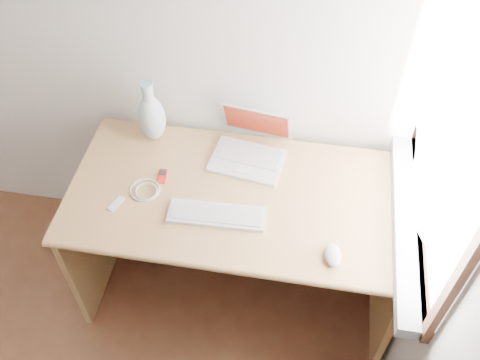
% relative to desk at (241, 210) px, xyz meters
% --- Properties ---
extents(back_wall, '(3.50, 0.04, 2.60)m').
position_rel_desk_xyz_m(back_wall, '(-1.01, 0.31, 0.76)').
color(back_wall, white).
rests_on(back_wall, floor).
extents(window, '(0.11, 0.99, 1.10)m').
position_rel_desk_xyz_m(window, '(0.71, -0.14, 0.74)').
color(window, white).
rests_on(window, right_wall).
extents(desk, '(1.43, 0.72, 0.76)m').
position_rel_desk_xyz_m(desk, '(0.00, 0.00, 0.00)').
color(desk, tan).
rests_on(desk, floor).
extents(laptop, '(0.34, 0.30, 0.21)m').
position_rel_desk_xyz_m(laptop, '(0.01, 0.15, 0.27)').
color(laptop, white).
rests_on(laptop, desk).
extents(external_keyboard, '(0.40, 0.13, 0.02)m').
position_rel_desk_xyz_m(external_keyboard, '(-0.07, -0.21, 0.23)').
color(external_keyboard, white).
rests_on(external_keyboard, desk).
extents(mouse, '(0.08, 0.12, 0.04)m').
position_rel_desk_xyz_m(mouse, '(0.41, -0.33, 0.24)').
color(mouse, white).
rests_on(mouse, desk).
extents(ipod, '(0.04, 0.08, 0.01)m').
position_rel_desk_xyz_m(ipod, '(-0.34, -0.04, 0.22)').
color(ipod, red).
rests_on(ipod, desk).
extents(cable_coil, '(0.16, 0.16, 0.01)m').
position_rel_desk_xyz_m(cable_coil, '(-0.39, -0.13, 0.22)').
color(cable_coil, white).
rests_on(cable_coil, desk).
extents(remote, '(0.06, 0.09, 0.01)m').
position_rel_desk_xyz_m(remote, '(-0.49, -0.22, 0.22)').
color(remote, white).
rests_on(remote, desk).
extents(vase, '(0.12, 0.12, 0.32)m').
position_rel_desk_xyz_m(vase, '(-0.44, 0.19, 0.35)').
color(vase, silver).
rests_on(vase, desk).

